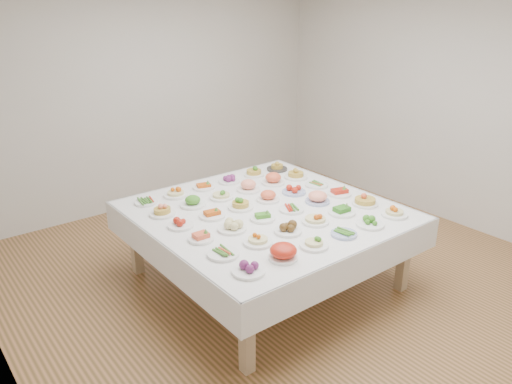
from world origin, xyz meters
TOP-DOWN VIEW (x-y plane):
  - room_envelope at (0.00, 0.00)m, footprint 5.02×5.02m
  - display_table at (-0.20, -0.05)m, footprint 2.20×2.20m
  - dish_0 at (-1.02, -0.86)m, footprint 0.24×0.24m
  - dish_1 at (-0.70, -0.86)m, footprint 0.24×0.24m
  - dish_2 at (-0.37, -0.86)m, footprint 0.23×0.23m
  - dish_3 at (-0.04, -0.87)m, footprint 0.21×0.21m
  - dish_4 at (0.28, -0.87)m, footprint 0.24×0.24m
  - dish_5 at (0.62, -0.87)m, footprint 0.23×0.23m
  - dish_6 at (-1.02, -0.54)m, footprint 0.24×0.24m
  - dish_7 at (-0.69, -0.54)m, footprint 0.23×0.23m
  - dish_8 at (-0.37, -0.54)m, footprint 0.23×0.23m
  - dish_9 at (-0.05, -0.54)m, footprint 0.23×0.23m
  - dish_10 at (0.28, -0.54)m, footprint 0.24×0.24m
  - dish_11 at (0.61, -0.54)m, footprint 0.24×0.24m
  - dish_12 at (-1.01, -0.21)m, footprint 0.21×0.21m
  - dish_13 at (-0.70, -0.21)m, footprint 0.25×0.25m
  - dish_14 at (-0.37, -0.20)m, footprint 0.22×0.22m
  - dish_15 at (-0.03, -0.21)m, footprint 0.25×0.23m
  - dish_16 at (0.29, -0.22)m, footprint 0.24×0.24m
  - dish_17 at (0.61, -0.21)m, footprint 0.23×0.23m
  - dish_18 at (-1.02, 0.11)m, footprint 0.22×0.22m
  - dish_19 at (-0.69, 0.12)m, footprint 0.23×0.23m
  - dish_20 at (-0.37, 0.12)m, footprint 0.23×0.23m
  - dish_21 at (-0.05, 0.11)m, footprint 0.22×0.22m
  - dish_22 at (0.28, 0.11)m, footprint 0.23×0.23m
  - dish_23 at (0.61, 0.11)m, footprint 0.23×0.23m
  - dish_24 at (-1.02, 0.43)m, footprint 0.23×0.23m
  - dish_25 at (-0.69, 0.45)m, footprint 0.24×0.24m
  - dish_26 at (-0.37, 0.44)m, footprint 0.23×0.23m
  - dish_27 at (-0.03, 0.45)m, footprint 0.24×0.24m
  - dish_28 at (0.29, 0.45)m, footprint 0.24×0.24m
  - dish_29 at (0.61, 0.43)m, footprint 0.25×0.25m
  - dish_30 at (-1.01, 0.77)m, footprint 0.21×0.21m
  - dish_31 at (-0.70, 0.76)m, footprint 0.23×0.23m
  - dish_32 at (-0.36, 0.77)m, footprint 0.22×0.22m
  - dish_33 at (-0.05, 0.76)m, footprint 0.22×0.22m
  - dish_34 at (0.29, 0.78)m, footprint 0.22×0.22m
  - dish_35 at (0.62, 0.77)m, footprint 0.23×0.23m

SIDE VIEW (x-z plane):
  - display_table at x=-0.20m, z-range 0.31..1.06m
  - dish_23 at x=0.61m, z-range 0.75..0.80m
  - dish_30 at x=-1.01m, z-range 0.75..0.80m
  - dish_3 at x=-0.04m, z-range 0.75..0.80m
  - dish_6 at x=-1.02m, z-range 0.75..0.80m
  - dish_15 at x=-0.03m, z-range 0.75..0.80m
  - dish_19 at x=-0.69m, z-range 0.74..0.83m
  - dish_14 at x=-0.37m, z-range 0.74..0.83m
  - dish_12 at x=-1.01m, z-range 0.74..0.83m
  - dish_32 at x=-0.36m, z-range 0.74..0.84m
  - dish_4 at x=0.28m, z-range 0.74..0.84m
  - dish_33 at x=-0.05m, z-range 0.74..0.84m
  - dish_18 at x=-1.02m, z-range 0.74..0.84m
  - dish_17 at x=0.61m, z-range 0.74..0.84m
  - dish_10 at x=0.28m, z-range 0.74..0.85m
  - dish_0 at x=-1.02m, z-range 0.74..0.85m
  - dish_22 at x=0.28m, z-range 0.74..0.85m
  - dish_2 at x=-0.37m, z-range 0.74..0.86m
  - dish_8 at x=-0.37m, z-range 0.75..0.85m
  - dish_35 at x=0.62m, z-range 0.74..0.86m
  - dish_13 at x=-0.70m, z-range 0.75..0.86m
  - dish_21 at x=-0.05m, z-range 0.74..0.86m
  - dish_34 at x=0.29m, z-range 0.74..0.86m
  - dish_26 at x=-0.37m, z-range 0.75..0.87m
  - dish_25 at x=-0.69m, z-range 0.74..0.87m
  - dish_27 at x=-0.03m, z-range 0.74..0.87m
  - dish_7 at x=-0.69m, z-range 0.75..0.87m
  - dish_28 at x=0.29m, z-range 0.75..0.88m
  - dish_9 at x=-0.05m, z-range 0.75..0.88m
  - dish_20 at x=-0.37m, z-range 0.75..0.88m
  - dish_24 at x=-1.02m, z-range 0.75..0.88m
  - dish_5 at x=0.62m, z-range 0.75..0.89m
  - dish_31 at x=-0.70m, z-range 0.75..0.89m
  - dish_16 at x=0.29m, z-range 0.75..0.89m
  - dish_29 at x=0.61m, z-range 0.75..0.89m
  - dish_1 at x=-0.70m, z-range 0.75..0.89m
  - dish_11 at x=0.61m, z-range 0.75..0.90m
  - room_envelope at x=0.00m, z-range 0.43..3.24m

